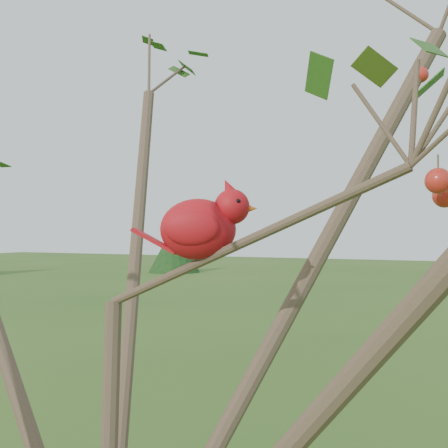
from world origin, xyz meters
name	(u,v)px	position (x,y,z in m)	size (l,w,h in m)	color
crabapple_tree	(107,219)	(0.03, -0.02, 2.12)	(2.35, 2.05, 2.95)	#3A2D1F
cardinal	(202,226)	(0.17, 0.09, 2.11)	(0.24, 0.15, 0.17)	red
distant_trees	(354,247)	(-4.36, 22.76, 1.42)	(41.23, 15.50, 3.14)	#3A2D1F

